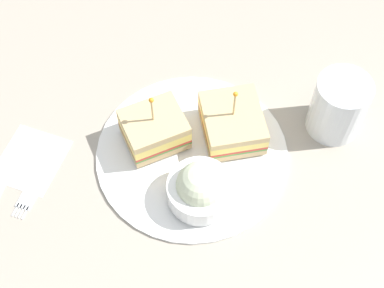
% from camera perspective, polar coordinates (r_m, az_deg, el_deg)
% --- Properties ---
extents(ground_plane, '(1.03, 1.03, 0.02)m').
position_cam_1_polar(ground_plane, '(0.83, 0.00, -1.42)').
color(ground_plane, '#9E9384').
extents(plate, '(0.28, 0.28, 0.01)m').
position_cam_1_polar(plate, '(0.82, 0.00, -0.91)').
color(plate, white).
rests_on(plate, ground_plane).
extents(sandwich_half_front, '(0.13, 0.12, 0.10)m').
position_cam_1_polar(sandwich_half_front, '(0.81, 4.12, 2.17)').
color(sandwich_half_front, tan).
rests_on(sandwich_half_front, plate).
extents(sandwich_half_back, '(0.11, 0.11, 0.10)m').
position_cam_1_polar(sandwich_half_back, '(0.81, -3.72, 1.76)').
color(sandwich_half_back, tan).
rests_on(sandwich_half_back, plate).
extents(coleslaw_bowl, '(0.09, 0.09, 0.07)m').
position_cam_1_polar(coleslaw_bowl, '(0.76, 0.83, -4.48)').
color(coleslaw_bowl, white).
rests_on(coleslaw_bowl, plate).
extents(drink_glass, '(0.08, 0.08, 0.10)m').
position_cam_1_polar(drink_glass, '(0.84, 14.54, 3.50)').
color(drink_glass, silver).
rests_on(drink_glass, ground_plane).
extents(napkin, '(0.10, 0.09, 0.00)m').
position_cam_1_polar(napkin, '(0.85, -16.03, -1.54)').
color(napkin, white).
rests_on(napkin, ground_plane).
extents(fork, '(0.13, 0.02, 0.00)m').
position_cam_1_polar(fork, '(0.82, -15.80, -4.25)').
color(fork, silver).
rests_on(fork, ground_plane).
extents(knife, '(0.12, 0.02, 0.00)m').
position_cam_1_polar(knife, '(0.85, -18.41, -2.93)').
color(knife, silver).
rests_on(knife, ground_plane).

